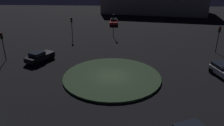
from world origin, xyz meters
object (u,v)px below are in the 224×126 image
Objects in this scene: car_black at (39,56)px; traffic_light_southwest at (72,24)px; traffic_light_south at (3,41)px; traffic_light_northwest at (219,34)px; traffic_light_west at (113,21)px; car_red at (114,22)px.

traffic_light_southwest reaches higher than car_black.
traffic_light_south is 0.99× the size of traffic_light_southwest.
traffic_light_northwest is 0.96× the size of traffic_light_west.
car_black is 11.81m from traffic_light_southwest.
traffic_light_west is at bearing 78.35° from traffic_light_southwest.
traffic_light_west is at bearing 0.44° from car_red.
traffic_light_southwest is at bearing 15.67° from car_black.
traffic_light_southwest is at bearing -31.28° from car_red.
traffic_light_west is (10.53, 0.35, 2.36)m from car_red.
traffic_light_northwest is at bearing -52.08° from car_black.
car_red is 0.88× the size of traffic_light_west.
car_black is 16.89m from traffic_light_west.
traffic_light_northwest is at bearing 48.29° from traffic_light_southwest.
traffic_light_south is (-0.19, -5.03, 2.14)m from car_black.
traffic_light_south is at bearing 114.71° from car_black.
traffic_light_northwest is at bearing 40.45° from car_red.
traffic_light_south is 0.94× the size of traffic_light_west.
traffic_light_south is at bearing -22.63° from traffic_light_northwest.
traffic_light_west reaches higher than traffic_light_southwest.
car_black is at bearing -38.46° from traffic_light_southwest.
traffic_light_south is at bearing -50.25° from traffic_light_west.
traffic_light_northwest is (18.87, 16.95, 2.23)m from car_red.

